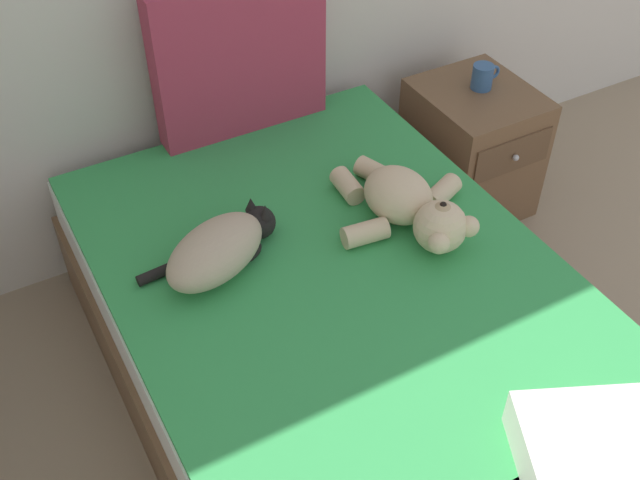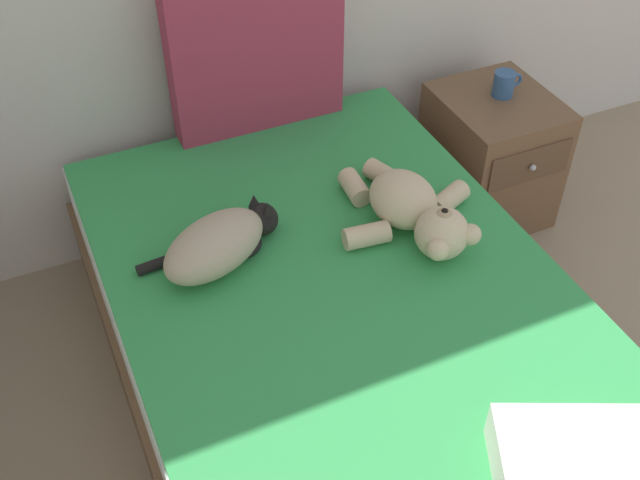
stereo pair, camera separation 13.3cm
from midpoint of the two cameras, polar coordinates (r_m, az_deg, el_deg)
name	(u,v)px [view 1 (the left image)]	position (r m, az deg, el deg)	size (l,w,h in m)	color
bed	(351,354)	(2.33, 0.67, -8.50)	(1.27, 1.95, 0.51)	brown
patterned_cushion	(240,56)	(2.66, -7.44, 13.33)	(0.60, 0.10, 0.55)	#A5334C
cat	(220,249)	(2.19, -9.17, -0.68)	(0.44, 0.31, 0.15)	tan
teddy_bear	(410,205)	(2.32, 5.03, 2.53)	(0.46, 0.53, 0.17)	beige
cell_phone	(397,190)	(2.48, 4.20, 3.72)	(0.16, 0.13, 0.01)	black
throw_pillow	(610,452)	(1.86, 18.75, -14.73)	(0.40, 0.28, 0.11)	white
nightstand	(471,149)	(3.14, 9.94, 6.66)	(0.41, 0.49, 0.52)	brown
mug	(483,77)	(3.00, 10.74, 11.80)	(0.12, 0.08, 0.09)	#33598C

